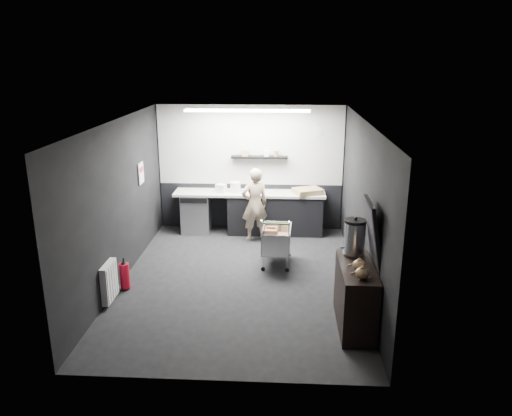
{
  "coord_description": "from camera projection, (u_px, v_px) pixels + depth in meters",
  "views": [
    {
      "loc": [
        0.72,
        -7.76,
        3.71
      ],
      "look_at": [
        0.25,
        0.4,
        1.18
      ],
      "focal_mm": 35.0,
      "sensor_mm": 36.0,
      "label": 1
    }
  ],
  "objects": [
    {
      "name": "pink_tub",
      "position": [
        235.0,
        187.0,
        10.56
      ],
      "size": [
        0.22,
        0.22,
        0.22
      ],
      "primitive_type": "cylinder",
      "color": "white",
      "rests_on": "prep_counter"
    },
    {
      "name": "radiator",
      "position": [
        109.0,
        282.0,
        7.68
      ],
      "size": [
        0.1,
        0.5,
        0.6
      ],
      "primitive_type": "cube",
      "color": "silver",
      "rests_on": "wall_left"
    },
    {
      "name": "dado_panel",
      "position": [
        251.0,
        206.0,
        10.99
      ],
      "size": [
        3.95,
        0.02,
        1.0
      ],
      "primitive_type": "cube",
      "color": "black",
      "rests_on": "wall_back"
    },
    {
      "name": "wall_left",
      "position": [
        119.0,
        203.0,
        8.24
      ],
      "size": [
        0.0,
        5.5,
        5.5
      ],
      "primitive_type": "plane",
      "rotation": [
        1.57,
        0.0,
        1.57
      ],
      "color": "black",
      "rests_on": "floor"
    },
    {
      "name": "shopping_cart",
      "position": [
        276.0,
        241.0,
        9.09
      ],
      "size": [
        0.55,
        0.88,
        0.94
      ],
      "color": "silver",
      "rests_on": "floor"
    },
    {
      "name": "floor",
      "position": [
        240.0,
        280.0,
        8.53
      ],
      "size": [
        5.5,
        5.5,
        0.0
      ],
      "primitive_type": "plane",
      "color": "black",
      "rests_on": "ground"
    },
    {
      "name": "cardboard_box",
      "position": [
        308.0,
        191.0,
        10.45
      ],
      "size": [
        0.68,
        0.61,
        0.11
      ],
      "primitive_type": "cube",
      "rotation": [
        0.0,
        0.0,
        0.41
      ],
      "color": "#9B7F52",
      "rests_on": "prep_counter"
    },
    {
      "name": "sideboard",
      "position": [
        356.0,
        287.0,
        6.96
      ],
      "size": [
        0.53,
        1.23,
        1.84
      ],
      "color": "black",
      "rests_on": "floor"
    },
    {
      "name": "poster",
      "position": [
        141.0,
        173.0,
        9.42
      ],
      "size": [
        0.02,
        0.3,
        0.4
      ],
      "primitive_type": "cube",
      "color": "silver",
      "rests_on": "wall_left"
    },
    {
      "name": "kitchen_wall_panel",
      "position": [
        250.0,
        145.0,
        10.59
      ],
      "size": [
        3.95,
        0.02,
        1.7
      ],
      "primitive_type": "cube",
      "color": "#BCBCB7",
      "rests_on": "wall_back"
    },
    {
      "name": "floating_shelf",
      "position": [
        259.0,
        157.0,
        10.54
      ],
      "size": [
        1.2,
        0.22,
        0.04
      ],
      "primitive_type": "cube",
      "color": "black",
      "rests_on": "wall_back"
    },
    {
      "name": "wall_back",
      "position": [
        250.0,
        168.0,
        10.76
      ],
      "size": [
        5.5,
        0.0,
        5.5
      ],
      "primitive_type": "plane",
      "rotation": [
        1.57,
        0.0,
        0.0
      ],
      "color": "black",
      "rests_on": "floor"
    },
    {
      "name": "ceiling",
      "position": [
        238.0,
        122.0,
        7.74
      ],
      "size": [
        5.5,
        5.5,
        0.0
      ],
      "primitive_type": "plane",
      "rotation": [
        3.14,
        0.0,
        0.0
      ],
      "color": "silver",
      "rests_on": "wall_back"
    },
    {
      "name": "wall_right",
      "position": [
        363.0,
        207.0,
        8.03
      ],
      "size": [
        0.0,
        5.5,
        5.5
      ],
      "primitive_type": "plane",
      "rotation": [
        1.57,
        0.0,
        -1.57
      ],
      "color": "black",
      "rests_on": "floor"
    },
    {
      "name": "prep_counter",
      "position": [
        256.0,
        212.0,
        10.7
      ],
      "size": [
        3.2,
        0.61,
        0.9
      ],
      "color": "black",
      "rests_on": "floor"
    },
    {
      "name": "wall_clock",
      "position": [
        317.0,
        132.0,
        10.42
      ],
      "size": [
        0.2,
        0.03,
        0.2
      ],
      "primitive_type": "cylinder",
      "rotation": [
        1.57,
        0.0,
        0.0
      ],
      "color": "silver",
      "rests_on": "wall_back"
    },
    {
      "name": "poster_red_band",
      "position": [
        141.0,
        170.0,
        9.4
      ],
      "size": [
        0.02,
        0.22,
        0.1
      ],
      "primitive_type": "cube",
      "color": "red",
      "rests_on": "poster"
    },
    {
      "name": "wall_front",
      "position": [
        217.0,
        277.0,
        5.51
      ],
      "size": [
        5.5,
        0.0,
        5.5
      ],
      "primitive_type": "plane",
      "rotation": [
        -1.57,
        0.0,
        0.0
      ],
      "color": "black",
      "rests_on": "floor"
    },
    {
      "name": "person",
      "position": [
        255.0,
        205.0,
        10.18
      ],
      "size": [
        0.65,
        0.53,
        1.53
      ],
      "primitive_type": "imported",
      "rotation": [
        0.0,
        0.0,
        3.48
      ],
      "color": "beige",
      "rests_on": "floor"
    },
    {
      "name": "white_container",
      "position": [
        221.0,
        188.0,
        10.54
      ],
      "size": [
        0.24,
        0.22,
        0.18
      ],
      "primitive_type": "cube",
      "rotation": [
        0.0,
        0.0,
        -0.39
      ],
      "color": "silver",
      "rests_on": "prep_counter"
    },
    {
      "name": "fire_extinguisher",
      "position": [
        125.0,
        275.0,
        8.14
      ],
      "size": [
        0.16,
        0.16,
        0.53
      ],
      "color": "#AD0B1F",
      "rests_on": "floor"
    },
    {
      "name": "ceiling_strip",
      "position": [
        247.0,
        111.0,
        9.51
      ],
      "size": [
        2.4,
        0.2,
        0.04
      ],
      "primitive_type": "cube",
      "color": "white",
      "rests_on": "ceiling"
    }
  ]
}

